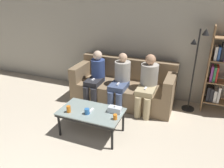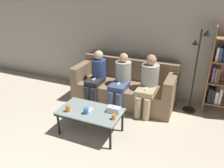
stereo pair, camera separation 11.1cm
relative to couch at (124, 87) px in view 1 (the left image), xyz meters
The scene contains 12 objects.
wall_back 1.09m from the couch, 90.00° to the left, with size 12.00×0.06×2.60m.
couch is the anchor object (origin of this frame).
coffee_table 1.36m from the couch, 95.10° to the right, with size 1.08×0.63×0.45m.
cup_near_left 1.60m from the couch, 106.42° to the right, with size 0.07×0.07×0.12m.
cup_near_right 1.49m from the couch, 76.47° to the right, with size 0.06×0.06×0.09m.
cup_far_center 1.48m from the couch, 95.46° to the right, with size 0.08×0.08×0.10m.
tissue_box 1.28m from the couch, 77.92° to the right, with size 0.22×0.12×0.13m.
game_remote 1.37m from the couch, 95.10° to the right, with size 0.04×0.15×0.02m.
standing_lamp 1.58m from the couch, ahead, with size 0.31×0.26×1.69m.
seated_person_left_end 0.67m from the couch, 158.50° to the right, with size 0.31×0.64×1.13m.
seated_person_mid_left 0.35m from the couch, 90.00° to the right, with size 0.33×0.68×1.14m.
seated_person_mid_right 0.68m from the couch, 20.40° to the right, with size 0.35×0.69×1.18m.
Camera 1 is at (1.39, -0.53, 2.36)m, focal length 35.00 mm.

